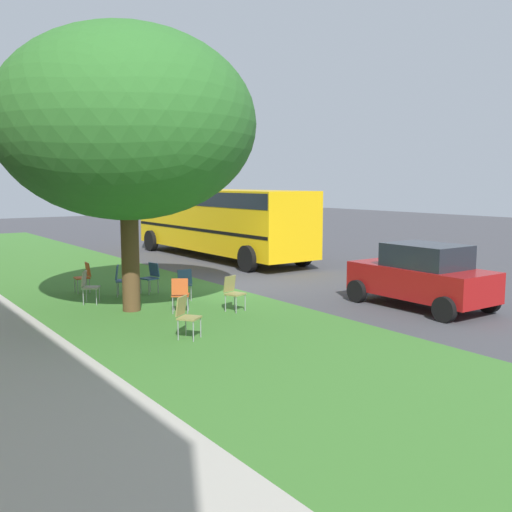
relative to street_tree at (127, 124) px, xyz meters
name	(u,v)px	position (x,y,z in m)	size (l,w,h in m)	color
ground	(233,286)	(1.47, -3.98, -4.58)	(80.00, 80.00, 0.00)	#424247
grass_verge	(137,298)	(1.47, -0.78, -4.58)	(48.00, 6.00, 0.01)	#3D752D
street_tree	(127,124)	(0.00, 0.00, 0.00)	(6.26, 6.26, 6.91)	brown
chair_0	(121,278)	(1.94, -0.53, -4.06)	(0.56, 0.56, 0.88)	#335184
chair_1	(233,291)	(-1.50, -2.06, -4.06)	(0.53, 0.52, 0.88)	olive
chair_2	(183,282)	(0.29, -1.62, -4.06)	(0.46, 0.45, 0.88)	#335184
chair_3	(88,285)	(1.43, 0.59, -4.06)	(0.57, 0.58, 0.88)	#ADA393
chair_4	(151,275)	(1.86, -1.42, -4.06)	(0.51, 0.51, 0.88)	#335184
chair_5	(186,314)	(-3.12, 0.15, -4.06)	(0.58, 0.58, 0.88)	olive
chair_6	(84,275)	(3.08, 0.13, -4.06)	(0.45, 0.46, 0.88)	#C64C1E
chair_7	(180,292)	(-0.95, -0.87, -4.06)	(0.58, 0.57, 0.88)	#C64C1E
parked_car	(422,275)	(-3.95, -6.23, -3.75)	(3.70, 1.92, 1.65)	maroon
school_bus	(219,216)	(7.56, -7.25, -2.82)	(10.40, 2.80, 2.88)	yellow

